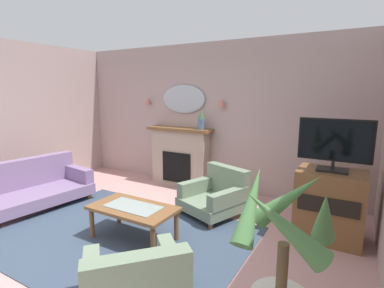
{
  "coord_description": "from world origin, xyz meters",
  "views": [
    {
      "loc": [
        2.58,
        -2.42,
        1.89
      ],
      "look_at": [
        0.37,
        1.42,
        1.07
      ],
      "focal_mm": 27.53,
      "sensor_mm": 36.0,
      "label": 1
    }
  ],
  "objects_px": {
    "wall_sconce_right": "(222,103)",
    "wall_mirror": "(183,99)",
    "mantel_vase_left": "(201,121)",
    "floral_couch": "(31,188)",
    "armchair_near_fireplace": "(216,195)",
    "tv_cabinet": "(329,205)",
    "armchair_in_corner": "(135,285)",
    "coffee_table": "(133,211)",
    "wall_sconce_left": "(148,101)",
    "potted_plant_tall_palm": "(282,269)",
    "fireplace": "(180,157)",
    "tv_flatscreen": "(335,144)"
  },
  "relations": [
    {
      "from": "floral_couch",
      "to": "fireplace",
      "type": "bearing_deg",
      "value": 55.86
    },
    {
      "from": "wall_mirror",
      "to": "coffee_table",
      "type": "bearing_deg",
      "value": -73.62
    },
    {
      "from": "coffee_table",
      "to": "tv_cabinet",
      "type": "xyz_separation_m",
      "value": [
        2.14,
        1.27,
        0.07
      ]
    },
    {
      "from": "armchair_near_fireplace",
      "to": "wall_mirror",
      "type": "bearing_deg",
      "value": 139.19
    },
    {
      "from": "mantel_vase_left",
      "to": "armchair_near_fireplace",
      "type": "distance_m",
      "value": 1.56
    },
    {
      "from": "wall_mirror",
      "to": "floral_couch",
      "type": "bearing_deg",
      "value": -122.5
    },
    {
      "from": "wall_sconce_left",
      "to": "floral_couch",
      "type": "distance_m",
      "value": 2.73
    },
    {
      "from": "potted_plant_tall_palm",
      "to": "armchair_in_corner",
      "type": "bearing_deg",
      "value": -161.56
    },
    {
      "from": "floral_couch",
      "to": "potted_plant_tall_palm",
      "type": "height_order",
      "value": "potted_plant_tall_palm"
    },
    {
      "from": "armchair_in_corner",
      "to": "potted_plant_tall_palm",
      "type": "distance_m",
      "value": 1.19
    },
    {
      "from": "mantel_vase_left",
      "to": "armchair_in_corner",
      "type": "bearing_deg",
      "value": -71.16
    },
    {
      "from": "tv_cabinet",
      "to": "potted_plant_tall_palm",
      "type": "distance_m",
      "value": 1.93
    },
    {
      "from": "tv_flatscreen",
      "to": "potted_plant_tall_palm",
      "type": "distance_m",
      "value": 2.01
    },
    {
      "from": "wall_sconce_left",
      "to": "coffee_table",
      "type": "height_order",
      "value": "wall_sconce_left"
    },
    {
      "from": "wall_mirror",
      "to": "potted_plant_tall_palm",
      "type": "bearing_deg",
      "value": -48.08
    },
    {
      "from": "wall_mirror",
      "to": "wall_sconce_left",
      "type": "distance_m",
      "value": 0.85
    },
    {
      "from": "wall_mirror",
      "to": "wall_sconce_left",
      "type": "relative_size",
      "value": 6.86
    },
    {
      "from": "coffee_table",
      "to": "armchair_near_fireplace",
      "type": "relative_size",
      "value": 1.05
    },
    {
      "from": "mantel_vase_left",
      "to": "tv_cabinet",
      "type": "bearing_deg",
      "value": -21.14
    },
    {
      "from": "mantel_vase_left",
      "to": "floral_couch",
      "type": "relative_size",
      "value": 0.2
    },
    {
      "from": "wall_sconce_left",
      "to": "tv_cabinet",
      "type": "height_order",
      "value": "wall_sconce_left"
    },
    {
      "from": "floral_couch",
      "to": "potted_plant_tall_palm",
      "type": "xyz_separation_m",
      "value": [
        4.17,
        -0.64,
        0.28
      ]
    },
    {
      "from": "coffee_table",
      "to": "armchair_in_corner",
      "type": "relative_size",
      "value": 0.96
    },
    {
      "from": "tv_cabinet",
      "to": "armchair_near_fireplace",
      "type": "bearing_deg",
      "value": -179.5
    },
    {
      "from": "wall_mirror",
      "to": "wall_sconce_left",
      "type": "height_order",
      "value": "wall_mirror"
    },
    {
      "from": "armchair_in_corner",
      "to": "potted_plant_tall_palm",
      "type": "xyz_separation_m",
      "value": [
        1.09,
        0.37,
        0.3
      ]
    },
    {
      "from": "mantel_vase_left",
      "to": "tv_cabinet",
      "type": "distance_m",
      "value": 2.64
    },
    {
      "from": "fireplace",
      "to": "armchair_near_fireplace",
      "type": "bearing_deg",
      "value": -36.89
    },
    {
      "from": "wall_sconce_right",
      "to": "wall_mirror",
      "type": "bearing_deg",
      "value": 176.63
    },
    {
      "from": "mantel_vase_left",
      "to": "tv_cabinet",
      "type": "xyz_separation_m",
      "value": [
        2.33,
        -0.9,
        -0.87
      ]
    },
    {
      "from": "mantel_vase_left",
      "to": "floral_couch",
      "type": "height_order",
      "value": "mantel_vase_left"
    },
    {
      "from": "armchair_in_corner",
      "to": "coffee_table",
      "type": "bearing_deg",
      "value": 131.63
    },
    {
      "from": "floral_couch",
      "to": "tv_cabinet",
      "type": "height_order",
      "value": "tv_cabinet"
    },
    {
      "from": "wall_sconce_left",
      "to": "floral_couch",
      "type": "relative_size",
      "value": 0.08
    },
    {
      "from": "potted_plant_tall_palm",
      "to": "tv_flatscreen",
      "type": "bearing_deg",
      "value": 85.5
    },
    {
      "from": "coffee_table",
      "to": "tv_cabinet",
      "type": "distance_m",
      "value": 2.49
    },
    {
      "from": "coffee_table",
      "to": "potted_plant_tall_palm",
      "type": "xyz_separation_m",
      "value": [
        1.99,
        -0.64,
        0.22
      ]
    },
    {
      "from": "armchair_near_fireplace",
      "to": "tv_cabinet",
      "type": "height_order",
      "value": "tv_cabinet"
    },
    {
      "from": "coffee_table",
      "to": "tv_flatscreen",
      "type": "distance_m",
      "value": 2.62
    },
    {
      "from": "fireplace",
      "to": "potted_plant_tall_palm",
      "type": "height_order",
      "value": "potted_plant_tall_palm"
    },
    {
      "from": "coffee_table",
      "to": "armchair_near_fireplace",
      "type": "distance_m",
      "value": 1.38
    },
    {
      "from": "armchair_near_fireplace",
      "to": "potted_plant_tall_palm",
      "type": "height_order",
      "value": "potted_plant_tall_palm"
    },
    {
      "from": "fireplace",
      "to": "armchair_near_fireplace",
      "type": "relative_size",
      "value": 1.3
    },
    {
      "from": "wall_sconce_left",
      "to": "wall_sconce_right",
      "type": "distance_m",
      "value": 1.7
    },
    {
      "from": "mantel_vase_left",
      "to": "potted_plant_tall_palm",
      "type": "bearing_deg",
      "value": -52.25
    },
    {
      "from": "wall_mirror",
      "to": "armchair_in_corner",
      "type": "relative_size",
      "value": 0.84
    },
    {
      "from": "wall_sconce_right",
      "to": "floral_couch",
      "type": "bearing_deg",
      "value": -135.62
    },
    {
      "from": "wall_mirror",
      "to": "wall_sconce_right",
      "type": "bearing_deg",
      "value": -3.37
    },
    {
      "from": "mantel_vase_left",
      "to": "armchair_near_fireplace",
      "type": "height_order",
      "value": "mantel_vase_left"
    },
    {
      "from": "wall_sconce_right",
      "to": "armchair_near_fireplace",
      "type": "height_order",
      "value": "wall_sconce_right"
    }
  ]
}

